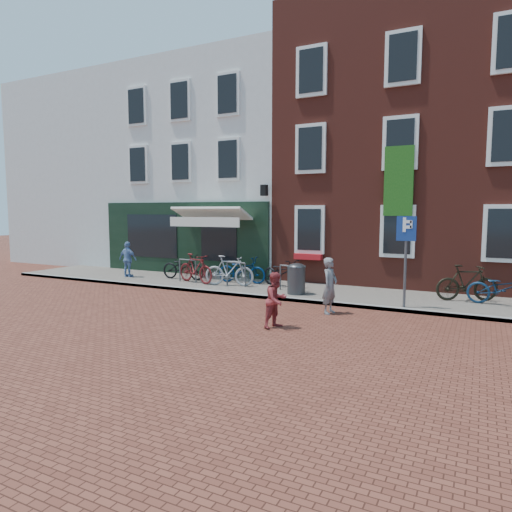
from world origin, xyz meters
The scene contains 17 objects.
ground centered at (0.00, 0.00, 0.00)m, with size 80.00×80.00×0.00m, color brown.
sidewalk centered at (1.00, 1.50, 0.05)m, with size 24.00×3.00×0.10m, color slate.
building_stucco centered at (-5.00, 7.00, 4.50)m, with size 8.00×8.00×9.00m, color silver.
building_brick_mid centered at (2.00, 7.00, 5.00)m, with size 6.00×8.00×10.00m, color maroon.
filler_left centered at (-12.50, 7.00, 4.50)m, with size 7.00×8.00×9.00m, color silver.
litter_bin centered at (0.88, 0.75, 0.63)m, with size 0.55×0.55×1.02m.
parking_sign centered at (4.17, 0.24, 1.75)m, with size 0.50×0.08×2.43m.
woman centered at (2.48, -0.93, 0.73)m, with size 0.53×0.35×1.46m, color slate.
boy centered at (1.82, -2.85, 0.64)m, with size 0.62×0.49×1.28m, color maroon.
cafe_person centered at (-6.28, 1.16, 0.79)m, with size 0.80×0.33×1.37m, color #6B8BBE.
bicycle_0 centered at (-3.98, 1.60, 0.57)m, with size 0.62×1.78×0.94m, color black.
bicycle_1 centered at (-3.12, 1.14, 0.62)m, with size 0.49×1.73×1.04m, color #591415.
bicycle_2 centered at (-1.63, 1.87, 0.57)m, with size 0.62×1.78×0.94m, color #04224D.
bicycle_3 centered at (-1.72, 1.13, 0.62)m, with size 0.49×1.73×1.04m, color #98989B.
bicycle_4 centered at (-0.03, 1.77, 0.57)m, with size 0.62×1.78×0.94m, color black.
bicycle_5 centered at (5.63, 1.93, 0.62)m, with size 0.49×1.73×1.04m, color black.
bicycle_6 centered at (6.51, 1.69, 0.57)m, with size 0.62×1.78×0.94m, color #0F2946.
Camera 1 is at (5.95, -12.09, 2.68)m, focal length 31.61 mm.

